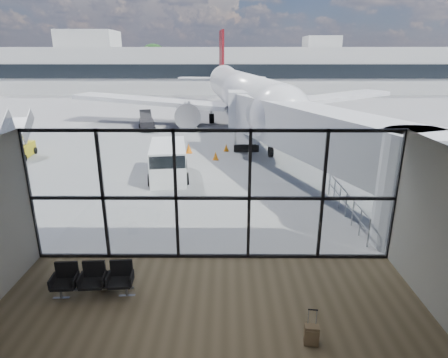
{
  "coord_description": "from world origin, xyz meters",
  "views": [
    {
      "loc": [
        0.44,
        -11.43,
        6.65
      ],
      "look_at": [
        0.36,
        3.0,
        1.87
      ],
      "focal_mm": 30.0,
      "sensor_mm": 36.0,
      "label": 1
    }
  ],
  "objects_px": {
    "backpack": "(105,281)",
    "belt_loader": "(147,124)",
    "mobile_stairs": "(16,149)",
    "suitcase": "(311,335)",
    "airliner": "(239,91)",
    "service_van": "(168,161)",
    "seating_row": "(94,278)"
  },
  "relations": [
    {
      "from": "seating_row",
      "to": "mobile_stairs",
      "type": "xyz_separation_m",
      "value": [
        -10.45,
        15.35,
        0.03
      ]
    },
    {
      "from": "service_van",
      "to": "mobile_stairs",
      "type": "height_order",
      "value": "mobile_stairs"
    },
    {
      "from": "service_van",
      "to": "belt_loader",
      "type": "relative_size",
      "value": 1.24
    },
    {
      "from": "seating_row",
      "to": "suitcase",
      "type": "xyz_separation_m",
      "value": [
        5.87,
        -1.97,
        -0.28
      ]
    },
    {
      "from": "airliner",
      "to": "mobile_stairs",
      "type": "bearing_deg",
      "value": -142.44
    },
    {
      "from": "suitcase",
      "to": "belt_loader",
      "type": "distance_m",
      "value": 28.99
    },
    {
      "from": "airliner",
      "to": "belt_loader",
      "type": "distance_m",
      "value": 10.41
    },
    {
      "from": "backpack",
      "to": "service_van",
      "type": "bearing_deg",
      "value": 85.05
    },
    {
      "from": "airliner",
      "to": "mobile_stairs",
      "type": "height_order",
      "value": "airliner"
    },
    {
      "from": "backpack",
      "to": "seating_row",
      "type": "bearing_deg",
      "value": -123.34
    },
    {
      "from": "suitcase",
      "to": "airliner",
      "type": "distance_m",
      "value": 32.61
    },
    {
      "from": "mobile_stairs",
      "to": "service_van",
      "type": "bearing_deg",
      "value": -30.38
    },
    {
      "from": "airliner",
      "to": "belt_loader",
      "type": "bearing_deg",
      "value": -156.46
    },
    {
      "from": "backpack",
      "to": "belt_loader",
      "type": "relative_size",
      "value": 0.14
    },
    {
      "from": "backpack",
      "to": "belt_loader",
      "type": "height_order",
      "value": "belt_loader"
    },
    {
      "from": "suitcase",
      "to": "mobile_stairs",
      "type": "height_order",
      "value": "mobile_stairs"
    },
    {
      "from": "backpack",
      "to": "mobile_stairs",
      "type": "relative_size",
      "value": 0.14
    },
    {
      "from": "belt_loader",
      "to": "mobile_stairs",
      "type": "bearing_deg",
      "value": -138.76
    },
    {
      "from": "seating_row",
      "to": "suitcase",
      "type": "relative_size",
      "value": 2.46
    },
    {
      "from": "seating_row",
      "to": "airliner",
      "type": "bearing_deg",
      "value": 76.7
    },
    {
      "from": "service_van",
      "to": "belt_loader",
      "type": "distance_m",
      "value": 15.05
    },
    {
      "from": "airliner",
      "to": "mobile_stairs",
      "type": "relative_size",
      "value": 10.54
    },
    {
      "from": "seating_row",
      "to": "backpack",
      "type": "distance_m",
      "value": 0.49
    },
    {
      "from": "backpack",
      "to": "airliner",
      "type": "height_order",
      "value": "airliner"
    },
    {
      "from": "service_van",
      "to": "mobile_stairs",
      "type": "distance_m",
      "value": 11.85
    },
    {
      "from": "suitcase",
      "to": "airliner",
      "type": "relative_size",
      "value": 0.02
    },
    {
      "from": "backpack",
      "to": "belt_loader",
      "type": "xyz_separation_m",
      "value": [
        -3.8,
        25.1,
        0.3
      ]
    },
    {
      "from": "airliner",
      "to": "belt_loader",
      "type": "relative_size",
      "value": 10.45
    },
    {
      "from": "backpack",
      "to": "belt_loader",
      "type": "distance_m",
      "value": 25.39
    },
    {
      "from": "service_van",
      "to": "belt_loader",
      "type": "xyz_separation_m",
      "value": [
        -4.17,
        14.45,
        -0.44
      ]
    },
    {
      "from": "airliner",
      "to": "suitcase",
      "type": "bearing_deg",
      "value": -95.36
    },
    {
      "from": "seating_row",
      "to": "suitcase",
      "type": "distance_m",
      "value": 6.2
    }
  ]
}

